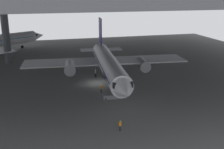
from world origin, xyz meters
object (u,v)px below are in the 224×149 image
(crew_worker_near_nose, at_px, (120,125))
(airplane_main, at_px, (108,64))
(crew_worker_by_stairs, at_px, (101,88))
(boarding_stairs, at_px, (114,94))

(crew_worker_near_nose, bearing_deg, airplane_main, 79.75)
(crew_worker_near_nose, height_order, crew_worker_by_stairs, crew_worker_by_stairs)
(boarding_stairs, distance_m, crew_worker_near_nose, 12.08)
(boarding_stairs, xyz_separation_m, crew_worker_near_nose, (-2.36, -11.85, 0.15))
(airplane_main, xyz_separation_m, crew_worker_by_stairs, (-3.18, -7.19, -2.54))
(airplane_main, relative_size, crew_worker_near_nose, 23.70)
(crew_worker_by_stairs, bearing_deg, airplane_main, 66.12)
(boarding_stairs, xyz_separation_m, crew_worker_by_stairs, (-1.57, 2.97, 0.20))
(crew_worker_near_nose, distance_m, crew_worker_by_stairs, 14.85)
(airplane_main, distance_m, boarding_stairs, 10.65)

